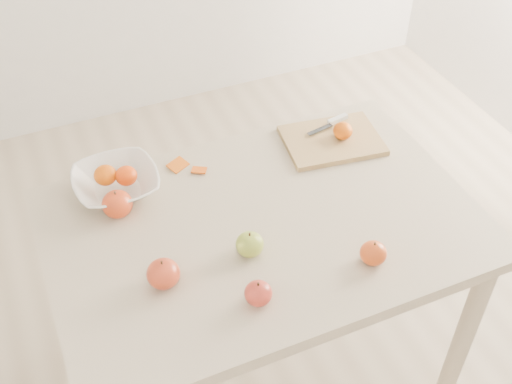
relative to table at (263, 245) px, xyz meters
name	(u,v)px	position (x,y,z in m)	size (l,w,h in m)	color
ground	(262,369)	(0.00, 0.00, -0.65)	(3.50, 3.50, 0.00)	#C6B293
table	(263,245)	(0.00, 0.00, 0.00)	(1.20, 0.80, 0.75)	#C9B498
cutting_board	(332,140)	(0.35, 0.24, 0.11)	(0.30, 0.22, 0.02)	tan
board_tangerine	(343,131)	(0.38, 0.23, 0.14)	(0.06, 0.06, 0.05)	#E84F08
fruit_bowl	(116,183)	(-0.34, 0.29, 0.13)	(0.25, 0.25, 0.06)	white
bowl_tangerine_near	(105,175)	(-0.37, 0.30, 0.16)	(0.07, 0.07, 0.06)	#E85E08
bowl_tangerine_far	(126,176)	(-0.31, 0.27, 0.16)	(0.06, 0.06, 0.06)	#CC4207
orange_peel_a	(178,166)	(-0.14, 0.32, 0.10)	(0.06, 0.04, 0.00)	#C5540D
orange_peel_b	(199,171)	(-0.09, 0.28, 0.10)	(0.04, 0.04, 0.00)	#CD500E
paring_knife	(335,121)	(0.39, 0.31, 0.12)	(0.17, 0.06, 0.01)	white
apple_green	(250,244)	(-0.08, -0.09, 0.13)	(0.08, 0.08, 0.07)	olive
apple_red_e	(373,253)	(0.20, -0.25, 0.13)	(0.07, 0.07, 0.06)	maroon
apple_red_c	(258,293)	(-0.12, -0.25, 0.13)	(0.07, 0.07, 0.06)	maroon
apple_red_a	(117,204)	(-0.36, 0.19, 0.14)	(0.09, 0.09, 0.08)	#A12C1A
apple_red_d	(163,274)	(-0.32, -0.10, 0.14)	(0.09, 0.09, 0.08)	#A11610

